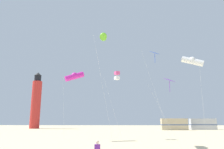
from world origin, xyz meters
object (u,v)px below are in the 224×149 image
Objects in this scene: kite_box_rainbow at (117,76)px; rv_van_silver at (203,124)px; rv_van_tan at (174,124)px; kite_diamond_violet at (169,82)px; kite_tube_magenta at (74,76)px; kite_tube_lime at (103,37)px; kite_diamond_blue at (155,56)px; kite_tube_white at (192,61)px; lighthouse_distant at (36,102)px.

kite_box_rainbow is 1.35× the size of rv_van_silver.
kite_diamond_violet is at bearing -103.89° from rv_van_tan.
kite_tube_magenta is 35.36m from rv_van_tan.
kite_tube_lime reaches higher than kite_tube_magenta.
kite_diamond_blue is (-0.81, 2.75, 3.55)m from kite_diamond_violet.
rv_van_tan is at bearing 65.73° from kite_tube_lime.
kite_tube_magenta is 1.32× the size of rv_van_tan.
kite_tube_lime is 10.70m from kite_tube_white.
kite_tube_lime is 1.14× the size of kite_diamond_blue.
kite_tube_magenta is at bearing -126.79° from rv_van_silver.
kite_diamond_blue is 10.32m from kite_tube_magenta.
kite_tube_lime is at bearing -113.79° from rv_van_tan.
kite_diamond_violet is at bearing -26.76° from kite_tube_magenta.
kite_box_rainbow is 5.89m from kite_tube_magenta.
rv_van_tan is at bearing -11.58° from lighthouse_distant.
kite_diamond_violet is at bearing -73.66° from kite_diamond_blue.
kite_box_rainbow is 6.74m from kite_diamond_blue.
kite_tube_lime reaches higher than rv_van_tan.
kite_tube_lime is (-1.35, -7.51, 2.60)m from kite_box_rainbow.
rv_van_silver is (8.05, 2.47, 0.00)m from rv_van_tan.
lighthouse_distant is (-23.29, 41.98, -3.09)m from kite_tube_lime.
lighthouse_distant is (-19.24, 36.78, 0.03)m from kite_tube_magenta.
kite_tube_magenta reaches higher than kite_diamond_violet.
rv_van_tan is (9.58, 31.47, -8.18)m from kite_diamond_blue.
kite_diamond_violet is at bearing -55.65° from kite_box_rainbow.
kite_tube_lime reaches higher than kite_tube_white.
kite_tube_white reaches higher than kite_diamond_violet.
kite_box_rainbow is 0.53× the size of lighthouse_distant.
kite_tube_magenta is (-10.63, 5.36, 1.79)m from kite_diamond_violet.
kite_box_rainbow is at bearing 132.02° from kite_diamond_blue.
kite_diamond_blue is at bearing 106.34° from kite_diamond_violet.
kite_tube_magenta is at bearing -62.38° from lighthouse_distant.
kite_box_rainbow is 9.97m from kite_tube_white.
kite_tube_white is (3.55, 3.00, 3.00)m from kite_diamond_violet.
rv_van_silver is (13.28, 33.70, -7.63)m from kite_tube_white.
kite_tube_white is 1.14× the size of kite_tube_magenta.
lighthouse_distant is (-29.07, 39.39, -1.73)m from kite_diamond_blue.
kite_tube_white is at bearing -99.02° from rv_van_tan.
kite_box_rainbow is 30.82m from rv_van_tan.
kite_tube_white is 0.95× the size of kite_diamond_blue.
kite_box_rainbow reaches higher than kite_diamond_violet.
kite_diamond_blue reaches higher than kite_tube_white.
kite_tube_white is 37.02m from rv_van_silver.
lighthouse_distant is 2.54× the size of rv_van_silver.
kite_tube_magenta is 0.51× the size of lighthouse_distant.
kite_diamond_violet is 12.04m from kite_tube_magenta.
kite_tube_magenta is 1.29× the size of rv_van_silver.
lighthouse_distant is (-33.42, 39.14, -1.19)m from kite_tube_white.
kite_diamond_blue is at bearing -106.44° from rv_van_tan.
rv_van_tan is at bearing 75.63° from kite_diamond_violet.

